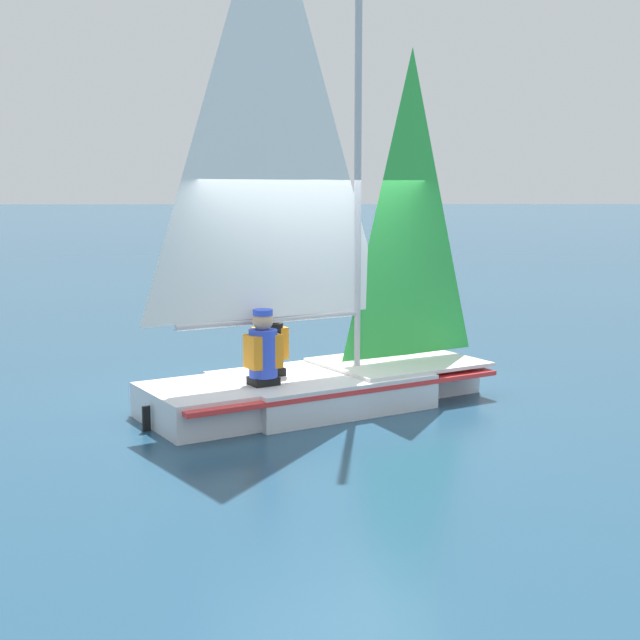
% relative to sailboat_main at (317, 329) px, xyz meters
% --- Properties ---
extents(ground_plane, '(260.00, 260.00, 0.00)m').
position_rel_sailboat_main_xyz_m(ground_plane, '(0.03, 0.02, -0.87)').
color(ground_plane, navy).
extents(sailboat_main, '(4.09, 3.18, 5.66)m').
position_rel_sailboat_main_xyz_m(sailboat_main, '(0.00, 0.00, 0.00)').
color(sailboat_main, silver).
rests_on(sailboat_main, ground_plane).
extents(sailor_helm, '(0.42, 0.41, 1.16)m').
position_rel_sailboat_main_xyz_m(sailor_helm, '(-0.52, -0.06, -0.25)').
color(sailor_helm, black).
rests_on(sailor_helm, ground_plane).
extents(sailor_crew, '(0.42, 0.41, 1.16)m').
position_rel_sailboat_main_xyz_m(sailor_crew, '(-0.58, -0.54, -0.24)').
color(sailor_crew, black).
rests_on(sailor_crew, ground_plane).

